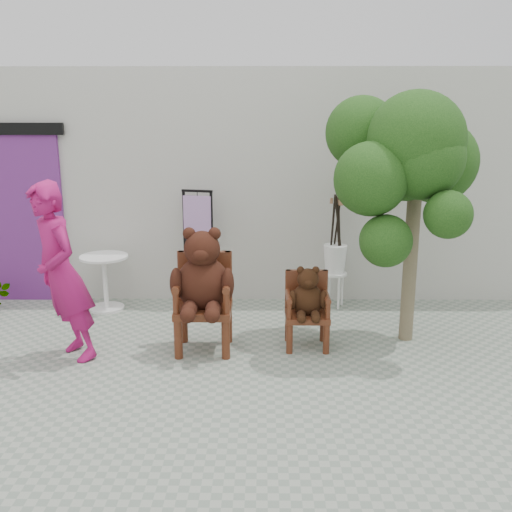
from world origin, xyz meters
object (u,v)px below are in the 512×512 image
at_px(person, 61,273).
at_px(cafe_table, 105,276).
at_px(display_stand, 199,262).
at_px(tree, 405,159).
at_px(stool_bucket, 335,258).
at_px(chair_small, 307,300).
at_px(chair_big, 203,283).

height_order(person, cafe_table, person).
relative_size(display_stand, tree, 0.56).
bearing_deg(cafe_table, stool_bucket, 2.83).
distance_m(chair_small, cafe_table, 2.74).
bearing_deg(chair_big, stool_bucket, 42.67).
bearing_deg(chair_small, person, -171.53).
distance_m(display_stand, stool_bucket, 1.75).
bearing_deg(cafe_table, person, -90.19).
distance_m(display_stand, tree, 2.93).
bearing_deg(person, cafe_table, 137.98).
bearing_deg(display_stand, person, -112.23).
relative_size(chair_big, chair_small, 1.48).
bearing_deg(cafe_table, display_stand, 7.87).
height_order(cafe_table, tree, tree).
height_order(chair_small, stool_bucket, stool_bucket).
xyz_separation_m(cafe_table, display_stand, (1.18, 0.16, 0.14)).
relative_size(person, tree, 0.68).
bearing_deg(stool_bucket, display_stand, 179.40).
xyz_separation_m(chair_big, chair_small, (1.10, 0.10, -0.22)).
bearing_deg(tree, chair_small, -170.44).
bearing_deg(chair_big, display_stand, 97.77).
height_order(chair_small, person, person).
bearing_deg(chair_small, tree, 9.56).
distance_m(person, display_stand, 2.11).
bearing_deg(stool_bucket, chair_big, -137.33).
bearing_deg(stool_bucket, person, -149.89).
relative_size(chair_big, tree, 0.49).
bearing_deg(chair_small, chair_big, -174.87).
relative_size(chair_big, stool_bucket, 0.92).
distance_m(chair_big, tree, 2.45).
bearing_deg(display_stand, chair_small, -33.73).
distance_m(chair_small, stool_bucket, 1.41).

